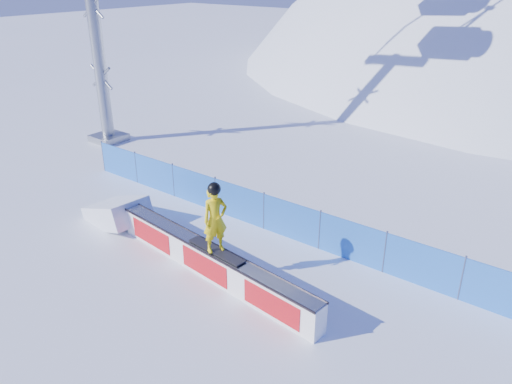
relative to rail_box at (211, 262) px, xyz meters
The scene contains 5 objects.
ground 3.00m from the rail_box, 31.32° to the right, with size 160.00×160.00×0.00m, color white.
safety_fence 3.90m from the rail_box, 49.41° to the left, with size 22.05×0.05×1.30m.
rail_box is the anchor object (origin of this frame).
snow_ramp 4.52m from the rail_box, behind, with size 2.05×1.37×0.77m, color white, non-canonical shape.
snowboarder 1.40m from the rail_box, ahead, with size 1.86×0.76×1.91m.
Camera 1 is at (5.22, -6.59, 7.52)m, focal length 35.00 mm.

